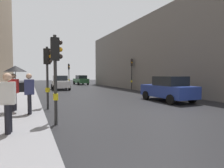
{
  "coord_description": "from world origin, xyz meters",
  "views": [
    {
      "loc": [
        -6.24,
        -7.36,
        1.88
      ],
      "look_at": [
        -0.19,
        6.67,
        1.13
      ],
      "focal_mm": 30.61,
      "sensor_mm": 36.0,
      "label": 1
    }
  ],
  "objects": [
    {
      "name": "traffic_light_near_right",
      "position": [
        -5.35,
        3.47,
        2.33
      ],
      "size": [
        0.44,
        0.38,
        3.38
      ],
      "color": "#2D2D2D",
      "rests_on": "ground"
    },
    {
      "name": "ground_plane",
      "position": [
        0.0,
        0.0,
        0.0
      ],
      "size": [
        120.0,
        120.0,
        0.0
      ],
      "primitive_type": "plane",
      "color": "black"
    },
    {
      "name": "pedestrian_with_umbrella",
      "position": [
        -6.88,
        2.7,
        1.84
      ],
      "size": [
        1.0,
        1.0,
        2.14
      ],
      "color": "black",
      "rests_on": "sidewalk_kerb"
    },
    {
      "name": "sidewalk_kerb",
      "position": [
        -7.07,
        6.0,
        0.08
      ],
      "size": [
        2.81,
        40.0,
        0.16
      ],
      "primitive_type": "cube",
      "color": "gray",
      "rests_on": "ground"
    },
    {
      "name": "car_green_estate",
      "position": [
        2.55,
        27.78,
        0.88
      ],
      "size": [
        2.27,
        4.32,
        1.76
      ],
      "color": "#2D6038",
      "rests_on": "ground"
    },
    {
      "name": "car_blue_van",
      "position": [
        2.69,
        3.36,
        0.88
      ],
      "size": [
        2.06,
        4.22,
        1.76
      ],
      "color": "navy",
      "rests_on": "ground"
    },
    {
      "name": "pedestrian_with_grey_backpack",
      "position": [
        -6.32,
        1.68,
        1.16
      ],
      "size": [
        0.61,
        0.36,
        1.77
      ],
      "color": "black",
      "rests_on": "sidewalk_kerb"
    },
    {
      "name": "pedestrian_with_black_backpack",
      "position": [
        -6.88,
        -1.07,
        1.16
      ],
      "size": [
        0.63,
        0.37,
        1.77
      ],
      "color": "black",
      "rests_on": "sidewalk_kerb"
    },
    {
      "name": "building_facade_right",
      "position": [
        11.67,
        10.78,
        4.23
      ],
      "size": [
        12.0,
        35.36,
        8.47
      ],
      "primitive_type": "cube",
      "color": "slate",
      "rests_on": "ground"
    },
    {
      "name": "traffic_light_mid_street",
      "position": [
        5.36,
        13.41,
        2.68
      ],
      "size": [
        0.33,
        0.45,
        3.89
      ],
      "color": "#2D2D2D",
      "rests_on": "ground"
    },
    {
      "name": "traffic_light_near_left",
      "position": [
        -5.34,
        -0.02,
        2.3
      ],
      "size": [
        0.43,
        0.24,
        3.34
      ],
      "color": "#2D2D2D",
      "rests_on": "ground"
    },
    {
      "name": "traffic_light_far_median",
      "position": [
        -0.47,
        23.49,
        2.52
      ],
      "size": [
        0.25,
        0.43,
        3.66
      ],
      "color": "#2D2D2D",
      "rests_on": "ground"
    },
    {
      "name": "car_white_compact",
      "position": [
        -2.73,
        17.22,
        0.88
      ],
      "size": [
        2.1,
        4.24,
        1.76
      ],
      "color": "silver",
      "rests_on": "ground"
    }
  ]
}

